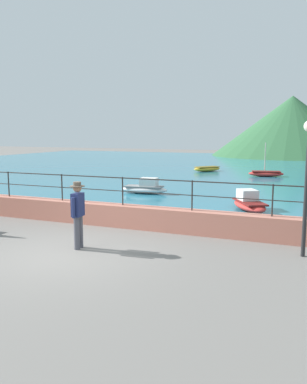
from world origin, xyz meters
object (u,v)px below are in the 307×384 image
at_px(boat_2, 207,169).
at_px(boat_3, 249,203).
at_px(person_walking, 78,212).
at_px(boat_0, 145,188).
at_px(boat_1, 266,173).

relative_size(boat_2, boat_3, 0.96).
xyz_separation_m(person_walking, boat_2, (-2.24, 21.10, -0.72)).
xyz_separation_m(boat_0, boat_2, (-0.13, 12.02, -0.07)).
relative_size(boat_1, boat_3, 1.00).
distance_m(boat_1, boat_3, 12.46).
relative_size(boat_1, boat_2, 1.04).
height_order(boat_1, boat_2, boat_1).
distance_m(person_walking, boat_0, 9.35).
height_order(boat_1, boat_3, boat_1).
distance_m(person_walking, boat_2, 21.23).
bearing_deg(person_walking, boat_3, 63.96).
xyz_separation_m(boat_2, boat_3, (5.51, -14.40, 0.07)).
height_order(boat_0, boat_3, same).
bearing_deg(boat_3, boat_1, 94.16).
bearing_deg(person_walking, boat_1, 82.94).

